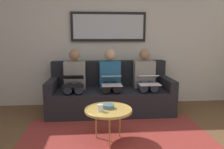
{
  "coord_description": "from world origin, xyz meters",
  "views": [
    {
      "loc": [
        0.29,
        1.75,
        1.35
      ],
      "look_at": [
        0.0,
        -1.7,
        0.75
      ],
      "focal_mm": 34.46,
      "sensor_mm": 36.0,
      "label": 1
    }
  ],
  "objects": [
    {
      "name": "couch",
      "position": [
        0.0,
        -2.12,
        0.31
      ],
      "size": [
        2.2,
        0.9,
        0.9
      ],
      "color": "black",
      "rests_on": "ground_plane"
    },
    {
      "name": "person_middle",
      "position": [
        0.0,
        -2.05,
        0.61
      ],
      "size": [
        0.38,
        0.58,
        1.14
      ],
      "color": "#235B84",
      "rests_on": "couch"
    },
    {
      "name": "area_rug",
      "position": [
        0.0,
        -0.85,
        0.0
      ],
      "size": [
        2.6,
        1.8,
        0.01
      ],
      "primitive_type": "cube",
      "color": "maroon",
      "rests_on": "ground_plane"
    },
    {
      "name": "laptop_white",
      "position": [
        -0.64,
        -1.81,
        0.63
      ],
      "size": [
        0.36,
        0.35,
        0.15
      ],
      "color": "white"
    },
    {
      "name": "wall_rear",
      "position": [
        0.0,
        -2.6,
        1.3
      ],
      "size": [
        6.0,
        0.12,
        2.6
      ],
      "primitive_type": "cube",
      "color": "beige",
      "rests_on": "ground_plane"
    },
    {
      "name": "laptop_silver",
      "position": [
        0.0,
        -1.81,
        0.63
      ],
      "size": [
        0.34,
        0.38,
        0.16
      ],
      "color": "silver"
    },
    {
      "name": "framed_mirror",
      "position": [
        0.0,
        -2.51,
        1.55
      ],
      "size": [
        1.46,
        0.05,
        0.56
      ],
      "color": "black"
    },
    {
      "name": "person_left",
      "position": [
        -0.64,
        -2.05,
        0.61
      ],
      "size": [
        0.38,
        0.58,
        1.14
      ],
      "color": "gray",
      "rests_on": "couch"
    },
    {
      "name": "bowl",
      "position": [
        0.12,
        -0.95,
        0.46
      ],
      "size": [
        0.16,
        0.16,
        0.05
      ],
      "primitive_type": "cylinder",
      "color": "slate",
      "rests_on": "coffee_table"
    },
    {
      "name": "cup",
      "position": [
        0.22,
        -0.83,
        0.48
      ],
      "size": [
        0.07,
        0.07,
        0.09
      ],
      "primitive_type": "cylinder",
      "color": "silver",
      "rests_on": "coffee_table"
    },
    {
      "name": "person_right",
      "position": [
        0.64,
        -2.05,
        0.61
      ],
      "size": [
        0.38,
        0.58,
        1.14
      ],
      "color": "gray",
      "rests_on": "couch"
    },
    {
      "name": "coffee_table",
      "position": [
        0.11,
        -0.9,
        0.42
      ],
      "size": [
        0.62,
        0.62,
        0.44
      ],
      "color": "tan",
      "rests_on": "ground_plane"
    },
    {
      "name": "laptop_black",
      "position": [
        0.64,
        -1.82,
        0.63
      ],
      "size": [
        0.34,
        0.39,
        0.17
      ],
      "color": "black"
    }
  ]
}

